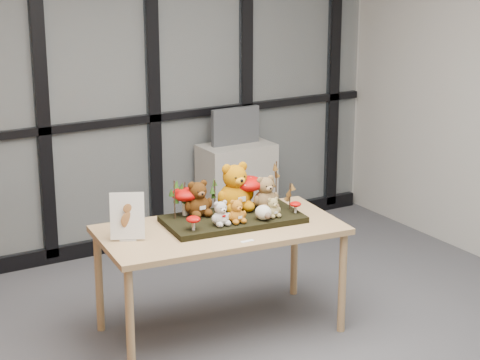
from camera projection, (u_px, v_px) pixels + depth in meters
room_shell at (276, 94)px, 4.43m from camera, size 5.00×5.00×5.00m
glass_partition at (98, 76)px, 6.55m from camera, size 4.90×0.06×2.78m
display_table at (220, 237)px, 5.42m from camera, size 1.57×0.91×0.70m
diorama_tray at (233, 219)px, 5.49m from camera, size 0.90×0.52×0.04m
bear_pooh_yellow at (235, 184)px, 5.57m from camera, size 0.29×0.26×0.34m
bear_brown_medium at (198, 196)px, 5.47m from camera, size 0.21×0.19×0.25m
bear_tan_back at (265, 191)px, 5.61m from camera, size 0.20×0.19×0.24m
bear_small_yellow at (237, 210)px, 5.35m from camera, size 0.14×0.13×0.17m
bear_white_bow at (221, 212)px, 5.31m from camera, size 0.14×0.13×0.17m
bear_beige_small at (273, 206)px, 5.46m from camera, size 0.12×0.11×0.14m
plush_cream_hedgehog at (263, 212)px, 5.41m from camera, size 0.08×0.08×0.10m
mushroom_back_left at (185, 200)px, 5.49m from camera, size 0.18×0.18×0.19m
mushroom_back_right at (248, 191)px, 5.63m from camera, size 0.21×0.21×0.23m
mushroom_front_left at (193, 222)px, 5.23m from camera, size 0.09×0.09×0.10m
mushroom_front_right at (296, 207)px, 5.55m from camera, size 0.07×0.07×0.08m
sprig_green_far_left at (175, 200)px, 5.41m from camera, size 0.05×0.05×0.25m
sprig_green_mid_left at (185, 199)px, 5.49m from camera, size 0.05×0.05×0.21m
sprig_dry_far_right at (276, 183)px, 5.67m from camera, size 0.05×0.05×0.30m
sprig_dry_mid_right at (290, 196)px, 5.60m from camera, size 0.05×0.05×0.18m
sprig_green_centre at (215, 195)px, 5.59m from camera, size 0.05×0.05×0.20m
sign_holder at (127, 219)px, 5.15m from camera, size 0.21×0.14×0.29m
label_card at (247, 241)px, 5.16m from camera, size 0.08×0.03×0.00m
cabinet at (237, 191)px, 7.19m from camera, size 0.60×0.35×0.80m
monitor at (235, 126)px, 7.05m from camera, size 0.43×0.04×0.30m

